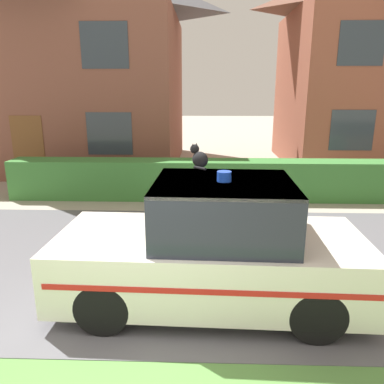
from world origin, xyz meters
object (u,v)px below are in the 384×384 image
at_px(house_right, 380,62).
at_px(house_left, 68,55).
at_px(cat, 199,158).
at_px(police_car, 213,250).
at_px(wheelie_bin, 58,178).

bearing_deg(house_right, house_left, -178.58).
height_order(cat, house_left, house_left).
xyz_separation_m(police_car, wheelie_bin, (-4.18, 5.34, -0.29)).
distance_m(cat, house_right, 12.39).
distance_m(house_right, wheelie_bin, 12.32).
height_order(police_car, cat, cat).
xyz_separation_m(house_right, wheelie_bin, (-10.67, -5.16, -3.37)).
bearing_deg(house_right, cat, -123.14).
bearing_deg(wheelie_bin, police_car, -42.56).
bearing_deg(house_right, wheelie_bin, -154.19).
distance_m(house_left, wheelie_bin, 6.17).
bearing_deg(police_car, house_right, -119.91).
distance_m(police_car, house_left, 11.98).
bearing_deg(wheelie_bin, cat, -42.59).
height_order(house_left, house_right, house_left).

